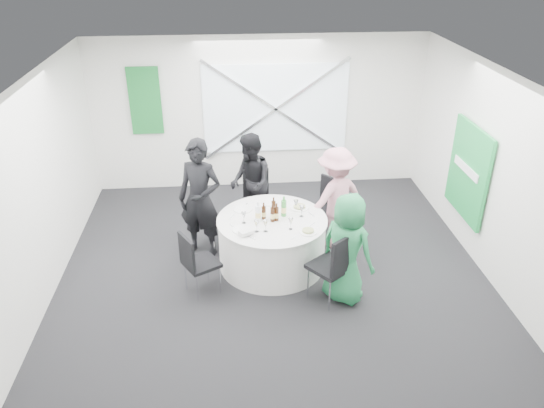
{
  "coord_description": "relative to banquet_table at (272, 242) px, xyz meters",
  "views": [
    {
      "loc": [
        -0.55,
        -6.27,
        4.38
      ],
      "look_at": [
        0.0,
        0.2,
        1.0
      ],
      "focal_mm": 35.0,
      "sensor_mm": 36.0,
      "label": 1
    }
  ],
  "objects": [
    {
      "name": "chair_front_left",
      "position": [
        -1.06,
        -0.6,
        0.16
      ],
      "size": [
        0.57,
        0.57,
        0.92
      ],
      "rotation": [
        0.0,
        0.0,
        2.09
      ],
      "color": "black",
      "rests_on": "floor"
    },
    {
      "name": "ceiling",
      "position": [
        0.0,
        -0.2,
        2.42
      ],
      "size": [
        6.0,
        6.0,
        0.0
      ],
      "primitive_type": "plane",
      "rotation": [
        3.14,
        0.0,
        0.0
      ],
      "color": "silver",
      "rests_on": "wall_back"
    },
    {
      "name": "window_panel",
      "position": [
        0.3,
        2.76,
        1.12
      ],
      "size": [
        2.6,
        0.03,
        1.6
      ],
      "primitive_type": "cube",
      "color": "silver",
      "rests_on": "wall_back"
    },
    {
      "name": "person_man_back",
      "position": [
        -0.24,
        1.15,
        0.42
      ],
      "size": [
        0.58,
        0.85,
        1.6
      ],
      "primitive_type": "imported",
      "rotation": [
        0.0,
        0.0,
        -1.36
      ],
      "color": "black",
      "rests_on": "floor"
    },
    {
      "name": "wine_glass_b",
      "position": [
        0.36,
        0.23,
        0.5
      ],
      "size": [
        0.07,
        0.07,
        0.17
      ],
      "color": "white",
      "rests_on": "banquet_table"
    },
    {
      "name": "banquet_table",
      "position": [
        0.0,
        0.0,
        0.0
      ],
      "size": [
        1.56,
        1.56,
        0.76
      ],
      "color": "silver",
      "rests_on": "floor"
    },
    {
      "name": "knife_a",
      "position": [
        -0.32,
        -0.48,
        0.38
      ],
      "size": [
        0.11,
        0.13,
        0.01
      ],
      "primitive_type": "cube",
      "rotation": [
        0.0,
        0.0,
        -2.45
      ],
      "color": "silver",
      "rests_on": "banquet_table"
    },
    {
      "name": "wine_glass_e",
      "position": [
        -0.11,
        -0.33,
        0.5
      ],
      "size": [
        0.07,
        0.07,
        0.17
      ],
      "color": "white",
      "rests_on": "banquet_table"
    },
    {
      "name": "window_brace_a",
      "position": [
        0.3,
        2.72,
        1.12
      ],
      "size": [
        2.63,
        0.05,
        1.84
      ],
      "primitive_type": "cube",
      "rotation": [
        0.0,
        0.97,
        0.0
      ],
      "color": "silver",
      "rests_on": "window_panel"
    },
    {
      "name": "green_water_bottle",
      "position": [
        0.17,
        0.08,
        0.5
      ],
      "size": [
        0.08,
        0.08,
        0.3
      ],
      "color": "green",
      "rests_on": "banquet_table"
    },
    {
      "name": "fork_a",
      "position": [
        -0.55,
        -0.17,
        0.38
      ],
      "size": [
        0.1,
        0.13,
        0.01
      ],
      "primitive_type": "cube",
      "rotation": [
        0.0,
        0.0,
        -2.54
      ],
      "color": "silver",
      "rests_on": "banquet_table"
    },
    {
      "name": "chair_back_right",
      "position": [
        0.91,
        0.76,
        0.2
      ],
      "size": [
        0.63,
        0.63,
        0.98
      ],
      "rotation": [
        0.0,
        0.0,
        -0.88
      ],
      "color": "black",
      "rests_on": "floor"
    },
    {
      "name": "napkin",
      "position": [
        -0.38,
        -0.4,
        0.42
      ],
      "size": [
        0.21,
        0.19,
        0.05
      ],
      "primitive_type": "cube",
      "rotation": [
        0.0,
        0.0,
        0.52
      ],
      "color": "silver",
      "rests_on": "plate_front_left"
    },
    {
      "name": "plate_back_right",
      "position": [
        0.43,
        0.3,
        0.4
      ],
      "size": [
        0.27,
        0.27,
        0.04
      ],
      "color": "white",
      "rests_on": "banquet_table"
    },
    {
      "name": "green_banner",
      "position": [
        -2.0,
        2.75,
        1.32
      ],
      "size": [
        0.55,
        0.04,
        1.2
      ],
      "primitive_type": "cube",
      "color": "#156B28",
      "rests_on": "wall_back"
    },
    {
      "name": "beer_bottle_d",
      "position": [
        0.0,
        -0.06,
        0.49
      ],
      "size": [
        0.06,
        0.06,
        0.27
      ],
      "color": "#3D1D0B",
      "rests_on": "banquet_table"
    },
    {
      "name": "fork_b",
      "position": [
        -0.36,
        0.45,
        0.38
      ],
      "size": [
        0.1,
        0.13,
        0.01
      ],
      "primitive_type": "cube",
      "rotation": [
        0.0,
        0.0,
        2.55
      ],
      "color": "silver",
      "rests_on": "banquet_table"
    },
    {
      "name": "plate_back",
      "position": [
        0.01,
        0.51,
        0.39
      ],
      "size": [
        0.26,
        0.26,
        0.01
      ],
      "color": "white",
      "rests_on": "banquet_table"
    },
    {
      "name": "beer_bottle_b",
      "position": [
        0.03,
        0.13,
        0.48
      ],
      "size": [
        0.06,
        0.06,
        0.27
      ],
      "color": "#3D1D0B",
      "rests_on": "banquet_table"
    },
    {
      "name": "fork_d",
      "position": [
        0.57,
        0.09,
        0.38
      ],
      "size": [
        0.08,
        0.14,
        0.01
      ],
      "primitive_type": "cube",
      "rotation": [
        0.0,
        0.0,
        0.46
      ],
      "color": "silver",
      "rests_on": "banquet_table"
    },
    {
      "name": "green_sign",
      "position": [
        2.94,
        0.4,
        0.82
      ],
      "size": [
        0.05,
        1.2,
        1.4
      ],
      "primitive_type": "cube",
      "color": "green",
      "rests_on": "wall_right"
    },
    {
      "name": "wine_glass_d",
      "position": [
        0.42,
        0.05,
        0.5
      ],
      "size": [
        0.07,
        0.07,
        0.17
      ],
      "color": "white",
      "rests_on": "banquet_table"
    },
    {
      "name": "beer_bottle_c",
      "position": [
        0.06,
        -0.04,
        0.48
      ],
      "size": [
        0.06,
        0.06,
        0.27
      ],
      "color": "#3D1D0B",
      "rests_on": "banquet_table"
    },
    {
      "name": "plate_front_left",
      "position": [
        -0.44,
        -0.27,
        0.39
      ],
      "size": [
        0.25,
        0.25,
        0.01
      ],
      "color": "white",
      "rests_on": "banquet_table"
    },
    {
      "name": "wine_glass_c",
      "position": [
        -0.4,
        -0.07,
        0.5
      ],
      "size": [
        0.07,
        0.07,
        0.17
      ],
      "color": "white",
      "rests_on": "banquet_table"
    },
    {
      "name": "person_woman_green",
      "position": [
        0.88,
        -0.86,
        0.38
      ],
      "size": [
        0.87,
        0.86,
        1.52
      ],
      "primitive_type": "imported",
      "rotation": [
        0.0,
        0.0,
        2.37
      ],
      "color": "#207845",
      "rests_on": "floor"
    },
    {
      "name": "fork_c",
      "position": [
        0.26,
        -0.51,
        0.38
      ],
      "size": [
        0.12,
        0.12,
        0.01
      ],
      "primitive_type": "cube",
      "rotation": [
        0.0,
        0.0,
        -0.8
      ],
      "color": "silver",
      "rests_on": "banquet_table"
    },
    {
      "name": "chair_back",
      "position": [
        -0.14,
        1.17,
        0.19
      ],
      "size": [
        0.49,
        0.5,
        0.97
      ],
      "rotation": [
        0.0,
        0.0,
        0.12
      ],
      "color": "black",
      "rests_on": "floor"
    },
    {
      "name": "chair_front_right",
      "position": [
        0.73,
        -0.93,
        0.23
      ],
      "size": [
        0.66,
        0.66,
        1.03
      ],
      "rotation": [
        0.0,
        0.0,
        3.81
      ],
      "color": "black",
      "rests_on": "floor"
    },
    {
      "name": "wall_left",
      "position": [
        -3.0,
        -0.2,
        1.02
      ],
      "size": [
        0.0,
        6.0,
        6.0
      ],
      "primitive_type": "plane",
      "rotation": [
        1.57,
        0.0,
        1.57
      ],
      "color": "white",
      "rests_on": "floor"
    },
    {
      "name": "chair_back_left",
      "position": [
        -0.96,
        0.65,
        0.15
      ],
      "size": [
        0.58,
        0.57,
        0.91
      ],
      "rotation": [
        0.0,
        0.0,
        0.97
      ],
      "color": "black",
      "rests_on": "floor"
    },
    {
      "name": "clear_water_bottle",
      "position": [
        -0.2,
        -0.02,
        0.49
      ],
      "size": [
        0.08,
        0.08,
        0.29
      ],
      "color": "white",
      "rests_on": "banquet_table"
    },
    {
      "name": "person_man_back_left",
      "position": [
        -1.01,
        0.42,
        0.53
      ],
      "size": [
        0.78,
        0.65,
        1.81
      ],
      "primitive_type": "imported",
      "rotation": [
        0.0,
        0.0,
        -0.39
      ],
      "color": "black",
      "rests_on": "floor"
    },
    {
      "name": "wall_back",
      "position": [
        0.0,
        2.8,
        1.02
      ],
      "size": [
        6.0,
        0.0,
        6.0
      ],
      "primitive_type": "plane",
      "rotation": [
        1.57,
        0.0,
        0.0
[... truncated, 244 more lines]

